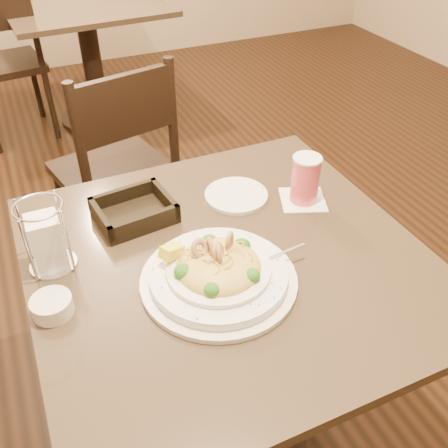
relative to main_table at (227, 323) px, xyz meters
name	(u,v)px	position (x,y,z in m)	size (l,w,h in m)	color
ground	(227,427)	(0.00, 0.00, -0.51)	(7.00, 7.00, 0.00)	black
main_table	(227,323)	(0.00, 0.00, 0.00)	(0.90, 0.90, 0.75)	black
background_table	(89,43)	(0.15, 2.40, 0.00)	(0.95, 0.95, 0.75)	black
dining_chair_near	(119,167)	(-0.06, 0.90, -0.01)	(0.50, 0.50, 0.93)	black
dining_chair_far	(4,59)	(-0.36, 2.34, -0.01)	(0.47, 0.47, 0.93)	black
pasta_bowl	(218,272)	(-0.05, -0.07, 0.27)	(0.38, 0.35, 0.11)	white
drink_glass	(305,180)	(0.28, 0.12, 0.30)	(0.15, 0.15, 0.13)	white
bread_basket	(134,212)	(-0.16, 0.23, 0.26)	(0.20, 0.17, 0.05)	black
napkin_caddy	(47,241)	(-0.38, 0.13, 0.31)	(0.11, 0.11, 0.17)	silver
side_plate	(236,195)	(0.12, 0.21, 0.24)	(0.17, 0.17, 0.01)	white
butter_ramekin	(52,306)	(-0.40, -0.01, 0.25)	(0.08, 0.08, 0.04)	white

